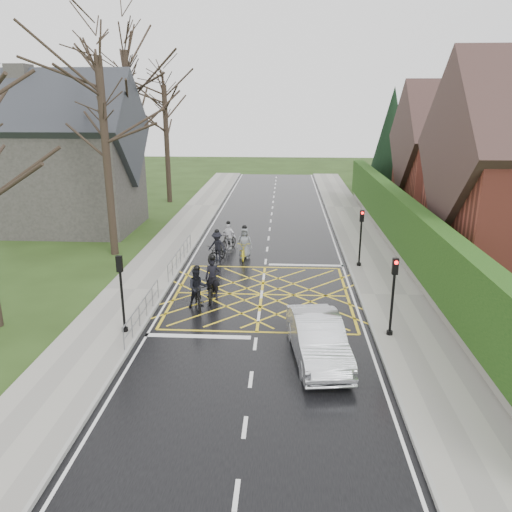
# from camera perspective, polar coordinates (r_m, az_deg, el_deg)

# --- Properties ---
(ground) EXTENTS (120.00, 120.00, 0.00)m
(ground) POSITION_cam_1_polar(r_m,az_deg,el_deg) (23.48, 0.64, -4.43)
(ground) COLOR black
(ground) RESTS_ON ground
(road) EXTENTS (9.00, 80.00, 0.01)m
(road) POSITION_cam_1_polar(r_m,az_deg,el_deg) (23.48, 0.64, -4.42)
(road) COLOR black
(road) RESTS_ON ground
(sidewalk_right) EXTENTS (3.00, 80.00, 0.15)m
(sidewalk_right) POSITION_cam_1_polar(r_m,az_deg,el_deg) (23.96, 15.16, -4.41)
(sidewalk_right) COLOR gray
(sidewalk_right) RESTS_ON ground
(sidewalk_left) EXTENTS (3.00, 80.00, 0.15)m
(sidewalk_left) POSITION_cam_1_polar(r_m,az_deg,el_deg) (24.45, -13.58, -3.84)
(sidewalk_left) COLOR gray
(sidewalk_left) RESTS_ON ground
(stone_wall) EXTENTS (0.50, 38.00, 0.70)m
(stone_wall) POSITION_cam_1_polar(r_m,az_deg,el_deg) (29.79, 16.26, 0.33)
(stone_wall) COLOR slate
(stone_wall) RESTS_ON ground
(hedge) EXTENTS (0.90, 38.00, 2.80)m
(hedge) POSITION_cam_1_polar(r_m,az_deg,el_deg) (29.35, 16.54, 3.60)
(hedge) COLOR #0F340E
(hedge) RESTS_ON stone_wall
(house_far) EXTENTS (9.80, 8.80, 10.30)m
(house_far) POSITION_cam_1_polar(r_m,az_deg,el_deg) (42.33, 22.61, 10.13)
(house_far) COLOR maroon
(house_far) RESTS_ON ground
(conifer) EXTENTS (4.60, 4.60, 10.00)m
(conifer) POSITION_cam_1_polar(r_m,az_deg,el_deg) (48.92, 15.14, 12.39)
(conifer) COLOR black
(conifer) RESTS_ON ground
(church) EXTENTS (8.80, 7.80, 11.00)m
(church) POSITION_cam_1_polar(r_m,az_deg,el_deg) (36.97, -20.22, 10.42)
(church) COLOR #2D2B28
(church) RESTS_ON ground
(tree_near) EXTENTS (9.24, 9.24, 11.44)m
(tree_near) POSITION_cam_1_polar(r_m,az_deg,el_deg) (29.54, -17.09, 15.06)
(tree_near) COLOR black
(tree_near) RESTS_ON ground
(tree_mid) EXTENTS (10.08, 10.08, 12.48)m
(tree_mid) POSITION_cam_1_polar(r_m,az_deg,el_deg) (37.44, -14.41, 16.70)
(tree_mid) COLOR black
(tree_mid) RESTS_ON ground
(tree_far) EXTENTS (8.40, 8.40, 10.40)m
(tree_far) POSITION_cam_1_polar(r_m,az_deg,el_deg) (45.01, -10.30, 15.13)
(tree_far) COLOR black
(tree_far) RESTS_ON ground
(railing_south) EXTENTS (0.05, 5.04, 1.03)m
(railing_south) POSITION_cam_1_polar(r_m,az_deg,el_deg) (20.71, -12.85, -5.62)
(railing_south) COLOR slate
(railing_south) RESTS_ON ground
(railing_north) EXTENTS (0.05, 6.04, 1.03)m
(railing_north) POSITION_cam_1_polar(r_m,az_deg,el_deg) (27.56, -8.67, 0.43)
(railing_north) COLOR slate
(railing_north) RESTS_ON ground
(traffic_light_ne) EXTENTS (0.24, 0.31, 3.21)m
(traffic_light_ne) POSITION_cam_1_polar(r_m,az_deg,el_deg) (27.23, 11.86, 1.96)
(traffic_light_ne) COLOR black
(traffic_light_ne) RESTS_ON ground
(traffic_light_se) EXTENTS (0.24, 0.31, 3.21)m
(traffic_light_se) POSITION_cam_1_polar(r_m,az_deg,el_deg) (19.38, 15.34, -4.62)
(traffic_light_se) COLOR black
(traffic_light_se) RESTS_ON ground
(traffic_light_sw) EXTENTS (0.24, 0.31, 3.21)m
(traffic_light_sw) POSITION_cam_1_polar(r_m,az_deg,el_deg) (19.64, -15.06, -4.31)
(traffic_light_sw) COLOR black
(traffic_light_sw) RESTS_ON ground
(cyclist_rear) EXTENTS (0.81, 2.18, 2.10)m
(cyclist_rear) POSITION_cam_1_polar(r_m,az_deg,el_deg) (22.90, -4.98, -3.25)
(cyclist_rear) COLOR black
(cyclist_rear) RESTS_ON ground
(cyclist_back) EXTENTS (1.09, 2.00, 1.93)m
(cyclist_back) POSITION_cam_1_polar(r_m,az_deg,el_deg) (21.98, -6.70, -4.06)
(cyclist_back) COLOR black
(cyclist_back) RESTS_ON ground
(cyclist_mid) EXTENTS (1.35, 2.01, 1.85)m
(cyclist_mid) POSITION_cam_1_polar(r_m,az_deg,el_deg) (28.24, -4.47, 0.76)
(cyclist_mid) COLOR black
(cyclist_mid) RESTS_ON ground
(cyclist_front) EXTENTS (1.20, 1.83, 1.78)m
(cyclist_front) POSITION_cam_1_polar(r_m,az_deg,el_deg) (30.41, -3.17, 1.95)
(cyclist_front) COLOR black
(cyclist_front) RESTS_ON ground
(cyclist_lead) EXTENTS (0.88, 2.02, 1.96)m
(cyclist_lead) POSITION_cam_1_polar(r_m,az_deg,el_deg) (28.63, -1.33, 1.04)
(cyclist_lead) COLOR gold
(cyclist_lead) RESTS_ON ground
(car) EXTENTS (2.25, 4.89, 1.55)m
(car) POSITION_cam_1_polar(r_m,az_deg,el_deg) (17.72, 7.10, -9.38)
(car) COLOR silver
(car) RESTS_ON ground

